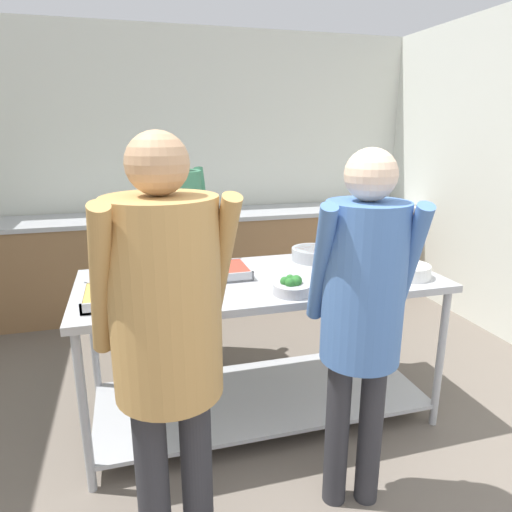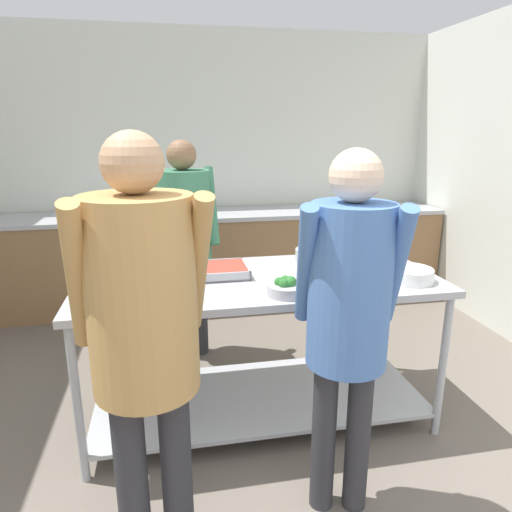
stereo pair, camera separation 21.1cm
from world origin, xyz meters
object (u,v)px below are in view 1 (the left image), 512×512
plate_stack (407,271)px  guest_serving_left (166,323)px  serving_tray_roast (208,273)px  guest_serving_right (363,300)px  broccoli_bowl (292,287)px  cook_behind_counter (176,230)px  serving_tray_vegetables (124,295)px  sauce_pan (314,254)px  water_bottle (169,206)px

plate_stack → guest_serving_left: size_ratio=0.16×
serving_tray_roast → guest_serving_right: size_ratio=0.28×
broccoli_bowl → guest_serving_right: size_ratio=0.12×
guest_serving_right → broccoli_bowl: bearing=106.8°
broccoli_bowl → cook_behind_counter: size_ratio=0.12×
serving_tray_vegetables → plate_stack: bearing=-2.2°
serving_tray_roast → plate_stack: plate_stack is taller
sauce_pan → serving_tray_roast: bearing=-167.7°
water_bottle → serving_tray_vegetables: bearing=-101.4°
guest_serving_right → serving_tray_vegetables: bearing=147.7°
guest_serving_left → cook_behind_counter: guest_serving_left is taller
plate_stack → water_bottle: bearing=118.6°
cook_behind_counter → guest_serving_left: bearing=-97.1°
guest_serving_left → water_bottle: bearing=84.6°
serving_tray_roast → water_bottle: bearing=91.6°
sauce_pan → guest_serving_right: bearing=-101.6°
guest_serving_right → water_bottle: bearing=101.9°
serving_tray_roast → water_bottle: (-0.05, 1.80, 0.10)m
plate_stack → sauce_pan: bearing=129.3°
broccoli_bowl → water_bottle: bearing=100.8°
broccoli_bowl → guest_serving_left: (-0.68, -0.56, 0.12)m
guest_serving_right → cook_behind_counter: guest_serving_right is taller
serving_tray_roast → broccoli_bowl: 0.54m
serving_tray_vegetables → broccoli_bowl: bearing=-10.1°
sauce_pan → cook_behind_counter: (-0.81, 0.62, 0.07)m
guest_serving_left → water_bottle: 2.77m
sauce_pan → water_bottle: size_ratio=1.95×
guest_serving_left → water_bottle: size_ratio=7.80×
guest_serving_right → water_bottle: size_ratio=7.50×
broccoli_bowl → guest_serving_left: size_ratio=0.12×
broccoli_bowl → guest_serving_right: 0.49m
sauce_pan → water_bottle: (-0.77, 1.64, 0.09)m
serving_tray_vegetables → serving_tray_roast: same height
serving_tray_roast → cook_behind_counter: 0.79m
serving_tray_vegetables → water_bottle: bearing=78.6°
cook_behind_counter → water_bottle: (0.04, 1.02, 0.02)m
serving_tray_vegetables → serving_tray_roast: (0.46, 0.25, 0.00)m
broccoli_bowl → guest_serving_left: guest_serving_left is taller
broccoli_bowl → cook_behind_counter: (-0.46, 1.18, 0.08)m
sauce_pan → plate_stack: 0.60m
serving_tray_vegetables → guest_serving_left: guest_serving_left is taller
water_bottle → serving_tray_roast: bearing=-88.4°
serving_tray_vegetables → guest_serving_right: bearing=-32.3°
serving_tray_roast → broccoli_bowl: broccoli_bowl is taller
serving_tray_roast → guest_serving_right: 1.01m
guest_serving_left → serving_tray_vegetables: bearing=102.3°
broccoli_bowl → water_bottle: 2.24m
serving_tray_roast → cook_behind_counter: cook_behind_counter is taller
serving_tray_roast → broccoli_bowl: bearing=-47.0°
serving_tray_roast → guest_serving_left: 1.01m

